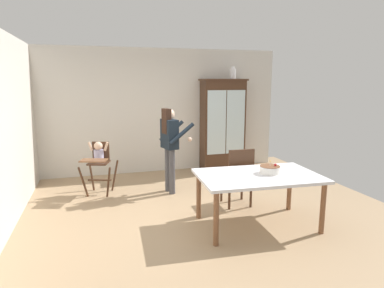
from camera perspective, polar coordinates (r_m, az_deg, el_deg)
The scene contains 9 objects.
ground_plane at distance 5.25m, azimuth 0.98°, elevation -11.70°, with size 6.24×6.24×0.00m, color tan.
wall_back at distance 7.43m, azimuth -5.09°, elevation 5.65°, with size 5.32×0.06×2.70m, color beige.
china_cabinet at distance 7.59m, azimuth 5.25°, elevation 3.33°, with size 1.02×0.48×2.05m.
ceramic_vase at distance 7.62m, azimuth 6.99°, elevation 11.90°, with size 0.13×0.13×0.27m.
high_chair_with_toddler at distance 6.15m, azimuth -15.69°, elevation -2.35°, with size 0.72×0.80×0.95m.
adult_person at distance 5.94m, azimuth -3.80°, elevation 0.68°, with size 0.58×0.57×1.53m.
dining_table at distance 4.70m, azimuth 11.27°, elevation -6.10°, with size 1.71×1.14×0.74m.
birthday_cake at distance 4.76m, azimuth 13.18°, elevation -4.28°, with size 0.28×0.28×0.19m.
dining_chair_far_side at distance 5.39m, azimuth 8.00°, elevation -4.97°, with size 0.45×0.45×0.96m.
Camera 1 is at (-1.46, -4.63, 2.00)m, focal length 31.16 mm.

